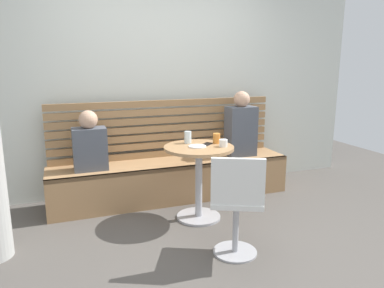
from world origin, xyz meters
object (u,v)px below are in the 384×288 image
cup_tumbler_orange (217,138)px  phone_on_table (207,144)px  booth_bench (172,180)px  plate_small (197,146)px  person_adult (241,127)px  cup_ceramic_white (223,143)px  cup_glass_tall (188,137)px  cafe_table (199,168)px  white_chair (237,202)px  person_child_left (90,144)px

cup_tumbler_orange → phone_on_table: 0.12m
booth_bench → plate_small: size_ratio=15.88×
person_adult → plate_small: 1.00m
cup_ceramic_white → plate_small: bearing=163.3°
person_adult → cup_glass_tall: 0.92m
cup_ceramic_white → booth_bench: bearing=113.1°
person_adult → cup_glass_tall: bearing=-152.6°
cafe_table → white_chair: size_ratio=0.87×
cafe_table → cup_tumbler_orange: (0.22, 0.07, 0.27)m
cup_glass_tall → plate_small: (0.03, -0.19, -0.05)m
cup_tumbler_orange → phone_on_table: (-0.11, -0.02, -0.05)m
plate_small → cup_tumbler_orange: bearing=20.0°
booth_bench → cup_glass_tall: bearing=-85.7°
person_adult → cafe_table: bearing=-142.0°
person_child_left → cafe_table: bearing=-31.7°
plate_small → person_adult: bearing=38.0°
booth_bench → plate_small: (0.06, -0.64, 0.52)m
cafe_table → white_chair: white_chair is taller
person_child_left → phone_on_table: bearing=-27.1°
person_child_left → cup_glass_tall: person_child_left is taller
cup_ceramic_white → cup_glass_tall: size_ratio=0.67×
cup_glass_tall → phone_on_table: cup_glass_tall is taller
phone_on_table → white_chair: bearing=132.0°
booth_bench → phone_on_table: size_ratio=19.29×
person_adult → person_child_left: size_ratio=1.24×
booth_bench → plate_small: bearing=-84.5°
person_child_left → cup_glass_tall: 1.02m
cup_tumbler_orange → phone_on_table: size_ratio=0.71×
cup_tumbler_orange → plate_small: size_ratio=0.59×
cafe_table → person_child_left: (-0.97, 0.60, 0.19)m
white_chair → person_child_left: size_ratio=1.37×
cafe_table → phone_on_table: bearing=25.2°
person_child_left → cup_tumbler_orange: (1.19, -0.53, 0.08)m
cafe_table → white_chair: bearing=-89.7°
cup_tumbler_orange → cafe_table: bearing=-162.6°
booth_bench → cup_glass_tall: cup_glass_tall is taller
plate_small → phone_on_table: (0.13, 0.07, -0.00)m
person_child_left → cup_ceramic_white: (1.19, -0.69, 0.06)m
person_child_left → cup_ceramic_white: person_child_left is taller
person_adult → cup_ceramic_white: person_adult is taller
cup_glass_tall → plate_small: cup_glass_tall is taller
person_adult → cup_tumbler_orange: (-0.55, -0.53, 0.01)m
cafe_table → cup_glass_tall: size_ratio=6.17×
cafe_table → person_child_left: size_ratio=1.19×
cup_tumbler_orange → cup_ceramic_white: bearing=-89.6°
cup_ceramic_white → cup_glass_tall: 0.38m
white_chair → plate_small: 0.84m
person_adult → plate_small: size_ratio=4.51×
cafe_table → phone_on_table: phone_on_table is taller
white_chair → phone_on_table: 0.91m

